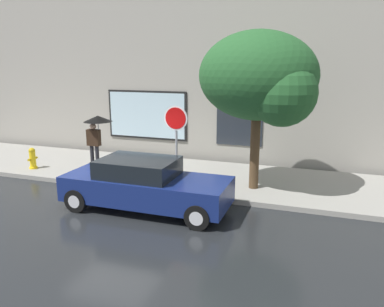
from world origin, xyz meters
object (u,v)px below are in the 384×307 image
at_px(parked_car, 145,185).
at_px(stop_sign, 176,130).
at_px(fire_hydrant, 33,158).
at_px(street_tree, 263,79).
at_px(pedestrian_with_umbrella, 97,126).

bearing_deg(parked_car, stop_sign, 82.58).
xyz_separation_m(fire_hydrant, stop_sign, (5.73, -0.16, 1.41)).
distance_m(parked_car, street_tree, 4.52).
bearing_deg(pedestrian_with_umbrella, parked_car, -40.48).
height_order(parked_car, fire_hydrant, parked_car).
height_order(fire_hydrant, street_tree, street_tree).
distance_m(fire_hydrant, pedestrian_with_umbrella, 2.68).
distance_m(parked_car, pedestrian_with_umbrella, 4.38).
distance_m(pedestrian_with_umbrella, street_tree, 6.25).
bearing_deg(fire_hydrant, pedestrian_with_umbrella, 20.38).
relative_size(parked_car, stop_sign, 1.80).
height_order(fire_hydrant, pedestrian_with_umbrella, pedestrian_with_umbrella).
height_order(parked_car, pedestrian_with_umbrella, pedestrian_with_umbrella).
bearing_deg(street_tree, parked_car, -139.93).
xyz_separation_m(fire_hydrant, pedestrian_with_umbrella, (2.25, 0.84, 1.18)).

